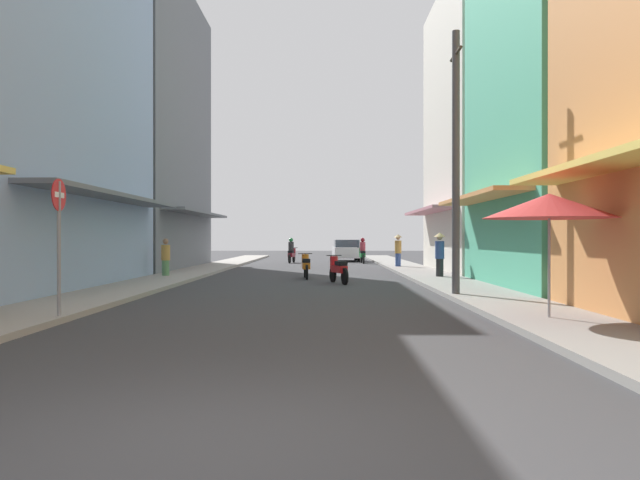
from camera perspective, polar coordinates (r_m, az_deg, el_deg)
ground_plane at (r=24.72m, az=-1.40°, el=-3.44°), size 105.54×105.54×0.00m
sidewalk_left at (r=25.37m, az=-12.73°, el=-3.21°), size 2.07×55.97×0.12m
sidewalk_right at (r=25.05m, az=10.07°, el=-3.26°), size 2.07×55.97×0.12m
building_left_far at (r=33.04m, az=-17.06°, el=9.71°), size 7.05×12.17×14.09m
building_right_mid at (r=21.21m, az=23.68°, el=11.33°), size 7.05×8.26×11.34m
building_right_far at (r=29.93m, az=16.60°, el=9.47°), size 7.05×9.36×12.80m
motorbike_green at (r=38.65m, az=3.89°, el=-1.10°), size 0.55×1.81×1.58m
motorbike_red at (r=21.42m, az=1.67°, el=-2.64°), size 0.73×1.75×0.96m
motorbike_orange at (r=24.02m, az=-1.30°, el=-2.34°), size 0.55×1.81×0.96m
motorbike_maroon at (r=39.15m, az=-2.61°, el=-1.08°), size 0.58×1.80×1.58m
parked_car at (r=42.37m, az=2.42°, el=-0.94°), size 1.91×4.16×1.45m
pedestrian_foreground at (r=23.80m, az=10.88°, el=-1.18°), size 0.44×0.44×1.77m
pedestrian_midway at (r=24.67m, az=-13.93°, el=-1.66°), size 0.34×0.34×1.54m
pedestrian_crossing at (r=32.05m, az=7.15°, el=-0.85°), size 0.44×0.44×1.76m
vendor_umbrella at (r=12.04m, az=20.21°, el=2.93°), size 2.38×2.38×2.36m
utility_pole at (r=16.60m, az=12.31°, el=7.01°), size 0.20×1.20×6.91m
street_sign_no_entry at (r=12.46m, az=-22.75°, el=0.91°), size 0.07×0.60×2.65m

